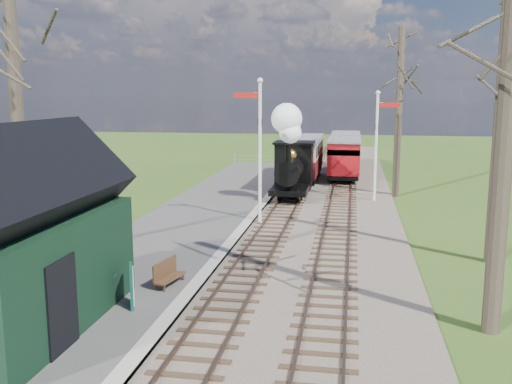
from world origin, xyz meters
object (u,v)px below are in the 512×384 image
(bench, at_px, (167,273))
(station_shed, at_px, (20,241))
(red_carriage_b, at_px, (345,149))
(semaphore_far, at_px, (378,138))
(locomotive, at_px, (291,158))
(sign_board, at_px, (132,286))
(person, at_px, (110,279))
(red_carriage_a, at_px, (344,158))
(coach, at_px, (302,157))
(semaphore_near, at_px, (258,141))

(bench, bearing_deg, station_shed, -124.29)
(red_carriage_b, bearing_deg, semaphore_far, -82.01)
(semaphore_far, distance_m, red_carriage_b, 12.90)
(bench, bearing_deg, locomotive, 82.32)
(sign_board, distance_m, bench, 1.79)
(semaphore_far, height_order, locomotive, semaphore_far)
(semaphore_far, xyz_separation_m, sign_board, (-6.70, -16.34, -2.61))
(red_carriage_b, bearing_deg, person, -100.83)
(red_carriage_a, height_order, sign_board, red_carriage_a)
(red_carriage_b, relative_size, bench, 3.95)
(coach, distance_m, sign_board, 22.51)
(semaphore_near, xyz_separation_m, red_carriage_a, (3.37, 13.14, -2.13))
(semaphore_near, distance_m, red_carriage_a, 13.73)
(semaphore_near, relative_size, semaphore_far, 1.09)
(person, bearing_deg, semaphore_far, -6.90)
(red_carriage_b, bearing_deg, locomotive, -101.64)
(station_shed, distance_m, red_carriage_a, 26.08)
(sign_board, relative_size, person, 0.81)
(person, bearing_deg, bench, -12.04)
(red_carriage_a, relative_size, red_carriage_b, 1.00)
(locomotive, relative_size, sign_board, 4.55)
(red_carriage_a, bearing_deg, coach, -156.88)
(red_carriage_b, relative_size, sign_board, 4.72)
(person, bearing_deg, red_carriage_b, 6.42)
(locomotive, bearing_deg, coach, 89.89)
(red_carriage_b, xyz_separation_m, person, (-5.53, -28.94, -0.63))
(red_carriage_a, bearing_deg, semaphore_far, -76.04)
(station_shed, bearing_deg, red_carriage_b, 77.31)
(locomotive, distance_m, person, 16.58)
(red_carriage_a, bearing_deg, semaphore_near, -104.38)
(locomotive, relative_size, red_carriage_a, 0.96)
(bench, bearing_deg, coach, 84.53)
(locomotive, xyz_separation_m, sign_board, (-2.32, -16.30, -1.51))
(sign_board, height_order, bench, sign_board)
(semaphore_far, height_order, sign_board, semaphore_far)
(sign_board, bearing_deg, bench, 78.60)
(red_carriage_a, distance_m, person, 24.10)
(sign_board, xyz_separation_m, person, (-0.61, 0.03, 0.13))
(semaphore_far, xyz_separation_m, bench, (-6.35, -14.60, -2.82))
(locomotive, distance_m, sign_board, 16.53)
(sign_board, bearing_deg, red_carriage_b, 80.35)
(station_shed, distance_m, sign_board, 3.00)
(red_carriage_a, distance_m, red_carriage_b, 5.50)
(person, bearing_deg, locomotive, 7.05)
(bench, bearing_deg, sign_board, -101.40)
(semaphore_far, bearing_deg, bench, -113.51)
(red_carriage_b, distance_m, bench, 27.63)
(locomotive, distance_m, red_carriage_b, 12.97)
(semaphore_far, height_order, person, semaphore_far)
(locomotive, height_order, person, locomotive)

